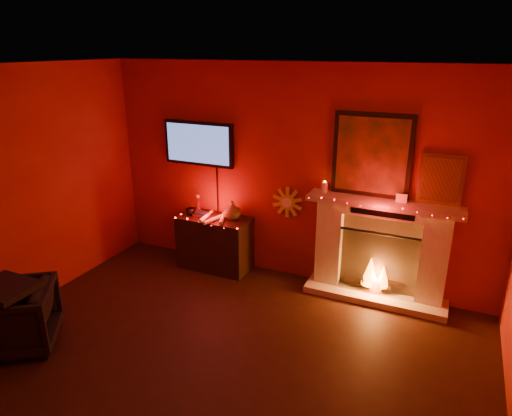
{
  "coord_description": "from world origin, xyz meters",
  "views": [
    {
      "loc": [
        1.83,
        -2.63,
        2.87
      ],
      "look_at": [
        -0.13,
        1.7,
        1.17
      ],
      "focal_mm": 32.0,
      "sensor_mm": 36.0,
      "label": 1
    }
  ],
  "objects_px": {
    "sunburst_clock": "(287,202)",
    "armchair": "(16,318)",
    "fireplace": "(380,241)",
    "console_table": "(215,241)",
    "tv": "(199,144)"
  },
  "relations": [
    {
      "from": "sunburst_clock",
      "to": "armchair",
      "type": "height_order",
      "value": "sunburst_clock"
    },
    {
      "from": "fireplace",
      "to": "sunburst_clock",
      "type": "xyz_separation_m",
      "value": [
        -1.19,
        0.09,
        0.28
      ]
    },
    {
      "from": "fireplace",
      "to": "armchair",
      "type": "bearing_deg",
      "value": -141.22
    },
    {
      "from": "fireplace",
      "to": "armchair",
      "type": "relative_size",
      "value": 3.02
    },
    {
      "from": "console_table",
      "to": "armchair",
      "type": "height_order",
      "value": "console_table"
    },
    {
      "from": "fireplace",
      "to": "tv",
      "type": "relative_size",
      "value": 1.76
    },
    {
      "from": "tv",
      "to": "sunburst_clock",
      "type": "distance_m",
      "value": 1.41
    },
    {
      "from": "tv",
      "to": "armchair",
      "type": "distance_m",
      "value": 2.93
    },
    {
      "from": "tv",
      "to": "sunburst_clock",
      "type": "relative_size",
      "value": 3.1
    },
    {
      "from": "sunburst_clock",
      "to": "armchair",
      "type": "bearing_deg",
      "value": -126.34
    },
    {
      "from": "tv",
      "to": "console_table",
      "type": "height_order",
      "value": "tv"
    },
    {
      "from": "sunburst_clock",
      "to": "armchair",
      "type": "relative_size",
      "value": 0.55
    },
    {
      "from": "sunburst_clock",
      "to": "fireplace",
      "type": "bearing_deg",
      "value": -4.37
    },
    {
      "from": "fireplace",
      "to": "sunburst_clock",
      "type": "distance_m",
      "value": 1.23
    },
    {
      "from": "fireplace",
      "to": "tv",
      "type": "bearing_deg",
      "value": 178.5
    }
  ]
}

